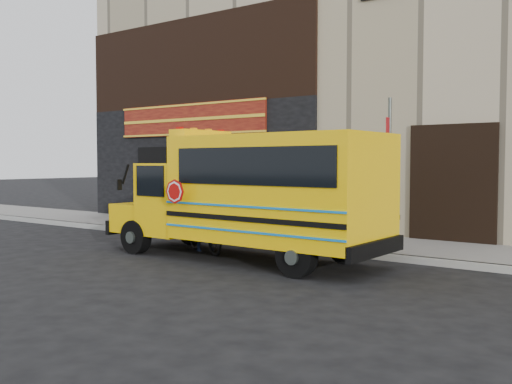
{
  "coord_description": "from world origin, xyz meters",
  "views": [
    {
      "loc": [
        8.48,
        -9.26,
        2.18
      ],
      "look_at": [
        0.41,
        1.85,
        1.46
      ],
      "focal_mm": 40.0,
      "sensor_mm": 36.0,
      "label": 1
    }
  ],
  "objects_px": {
    "school_bus": "(254,193)",
    "bicycle": "(204,230)",
    "sign_pole": "(389,171)",
    "cyclist": "(206,218)"
  },
  "relations": [
    {
      "from": "school_bus",
      "to": "bicycle",
      "type": "relative_size",
      "value": 3.74
    },
    {
      "from": "school_bus",
      "to": "sign_pole",
      "type": "xyz_separation_m",
      "value": [
        2.23,
        2.15,
        0.47
      ]
    },
    {
      "from": "school_bus",
      "to": "bicycle",
      "type": "distance_m",
      "value": 1.87
    },
    {
      "from": "school_bus",
      "to": "sign_pole",
      "type": "bearing_deg",
      "value": 43.98
    },
    {
      "from": "sign_pole",
      "to": "cyclist",
      "type": "distance_m",
      "value": 4.43
    },
    {
      "from": "sign_pole",
      "to": "bicycle",
      "type": "height_order",
      "value": "sign_pole"
    },
    {
      "from": "bicycle",
      "to": "school_bus",
      "type": "bearing_deg",
      "value": -72.32
    },
    {
      "from": "school_bus",
      "to": "cyclist",
      "type": "bearing_deg",
      "value": 171.44
    },
    {
      "from": "bicycle",
      "to": "cyclist",
      "type": "xyz_separation_m",
      "value": [
        -0.0,
        0.05,
        0.29
      ]
    },
    {
      "from": "school_bus",
      "to": "bicycle",
      "type": "xyz_separation_m",
      "value": [
        -1.6,
        0.19,
        -0.95
      ]
    }
  ]
}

